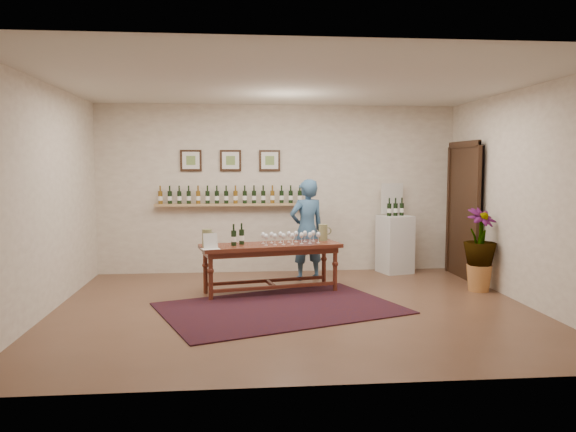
{
  "coord_description": "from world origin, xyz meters",
  "views": [
    {
      "loc": [
        -0.72,
        -6.91,
        1.8
      ],
      "look_at": [
        0.0,
        0.8,
        1.1
      ],
      "focal_mm": 35.0,
      "sensor_mm": 36.0,
      "label": 1
    }
  ],
  "objects": [
    {
      "name": "info_sign",
      "position": [
        1.91,
        2.35,
        1.24
      ],
      "size": [
        0.4,
        0.13,
        0.56
      ],
      "primitive_type": "cube",
      "rotation": [
        0.0,
        0.0,
        0.26
      ],
      "color": "silver",
      "rests_on": "display_pedestal"
    },
    {
      "name": "pitcher_left",
      "position": [
        -1.11,
        0.71,
        0.82
      ],
      "size": [
        0.19,
        0.19,
        0.24
      ],
      "primitive_type": null,
      "rotation": [
        0.0,
        0.0,
        0.25
      ],
      "color": "olive",
      "rests_on": "tasting_table"
    },
    {
      "name": "table_bottles",
      "position": [
        -0.7,
        0.86,
        0.86
      ],
      "size": [
        0.34,
        0.23,
        0.33
      ],
      "primitive_type": null,
      "rotation": [
        0.0,
        0.0,
        0.21
      ],
      "color": "black",
      "rests_on": "tasting_table"
    },
    {
      "name": "rug",
      "position": [
        -0.17,
        -0.0,
        0.01
      ],
      "size": [
        3.36,
        2.79,
        0.02
      ],
      "primitive_type": "cube",
      "rotation": [
        0.0,
        0.0,
        0.35
      ],
      "color": "#47140C",
      "rests_on": "ground"
    },
    {
      "name": "display_pedestal",
      "position": [
        1.94,
        2.21,
        0.48
      ],
      "size": [
        0.59,
        0.59,
        0.96
      ],
      "primitive_type": "cube",
      "rotation": [
        0.0,
        0.0,
        0.26
      ],
      "color": "silver",
      "rests_on": "ground"
    },
    {
      "name": "tasting_table",
      "position": [
        -0.24,
        0.91,
        0.59
      ],
      "size": [
        2.05,
        1.02,
        0.7
      ],
      "rotation": [
        0.0,
        0.0,
        0.21
      ],
      "color": "#421610",
      "rests_on": "ground"
    },
    {
      "name": "room_shell",
      "position": [
        2.11,
        1.86,
        1.12
      ],
      "size": [
        6.0,
        6.0,
        6.0
      ],
      "color": "beige",
      "rests_on": "ground"
    },
    {
      "name": "potted_plant",
      "position": [
        2.75,
        0.73,
        0.6
      ],
      "size": [
        0.72,
        0.72,
        1.03
      ],
      "rotation": [
        0.0,
        0.0,
        0.43
      ],
      "color": "#B5753C",
      "rests_on": "ground"
    },
    {
      "name": "ground",
      "position": [
        0.0,
        0.0,
        0.0
      ],
      "size": [
        6.0,
        6.0,
        0.0
      ],
      "primitive_type": "plane",
      "color": "brown",
      "rests_on": "ground"
    },
    {
      "name": "pitcher_right",
      "position": [
        0.56,
        1.2,
        0.82
      ],
      "size": [
        0.2,
        0.2,
        0.24
      ],
      "primitive_type": null,
      "rotation": [
        0.0,
        0.0,
        0.35
      ],
      "color": "olive",
      "rests_on": "tasting_table"
    },
    {
      "name": "pedestal_bottles",
      "position": [
        1.93,
        2.18,
        1.12
      ],
      "size": [
        0.32,
        0.16,
        0.31
      ],
      "primitive_type": null,
      "rotation": [
        0.0,
        0.0,
        0.26
      ],
      "color": "black",
      "rests_on": "display_pedestal"
    },
    {
      "name": "menu_card",
      "position": [
        -1.06,
        0.52,
        0.8
      ],
      "size": [
        0.27,
        0.23,
        0.21
      ],
      "primitive_type": "cube",
      "rotation": [
        0.0,
        0.0,
        0.3
      ],
      "color": "silver",
      "rests_on": "tasting_table"
    },
    {
      "name": "table_glasses",
      "position": [
        0.05,
        0.97,
        0.78
      ],
      "size": [
        1.23,
        0.52,
        0.17
      ],
      "primitive_type": null,
      "rotation": [
        0.0,
        0.0,
        0.21
      ],
      "color": "silver",
      "rests_on": "tasting_table"
    },
    {
      "name": "person",
      "position": [
        0.39,
        1.78,
        0.79
      ],
      "size": [
        0.67,
        0.55,
        1.59
      ],
      "primitive_type": "imported",
      "rotation": [
        0.0,
        0.0,
        3.48
      ],
      "color": "#335779",
      "rests_on": "ground"
    }
  ]
}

